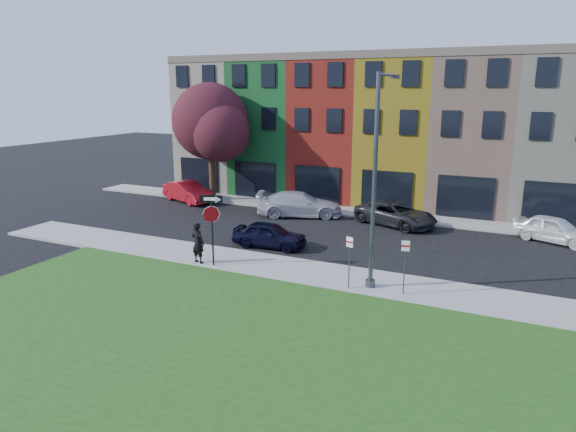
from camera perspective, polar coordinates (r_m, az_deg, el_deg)
The scene contains 15 objects.
ground at distance 20.65m, azimuth -0.89°, elevation -9.09°, with size 120.00×120.00×0.00m, color black.
sidewalk_near at distance 22.52m, azimuth 7.12°, elevation -7.02°, with size 40.00×3.00×0.12m, color gray.
sidewalk_far at distance 34.95m, azimuth 5.53°, elevation 0.62°, with size 40.00×2.40×0.12m, color gray.
rowhouse_block at distance 39.88m, azimuth 9.45°, elevation 9.32°, with size 30.00×10.12×10.00m.
stop_sign at distance 23.52m, azimuth -8.49°, elevation 0.01°, with size 1.00×0.39×3.32m.
man at distance 24.35m, azimuth -9.98°, elevation -2.96°, with size 0.77×0.57×1.93m, color black.
sedan_near at distance 26.85m, azimuth -2.06°, elevation -2.09°, with size 3.99×1.82×1.33m, color black.
parked_car_red at distance 38.30m, azimuth -11.07°, elevation 2.67°, with size 4.85×3.16×1.51m, color maroon.
parked_car_silver at distance 33.31m, azimuth 1.28°, elevation 1.32°, with size 5.91×4.07×1.59m, color #BBBBC1.
parked_car_dark at distance 31.77m, azimuth 11.89°, elevation 0.23°, with size 5.60×4.05×1.42m, color black.
parked_car_white at distance 31.18m, azimuth 27.48°, elevation -1.32°, with size 4.52×3.14×1.43m, color white.
street_lamp at distance 20.72m, azimuth 9.74°, elevation 3.66°, with size 0.43×2.58×8.59m.
parking_sign_a at distance 20.97m, azimuth 6.84°, elevation -4.32°, with size 0.31×0.13×2.30m.
parking_sign_b at distance 20.74m, azimuth 12.87°, elevation -4.73°, with size 0.31×0.12×2.33m.
tree_purple at distance 37.65m, azimuth -8.45°, elevation 10.15°, with size 6.53×5.71×8.42m.
Camera 1 is at (8.39, -17.05, 8.09)m, focal length 32.00 mm.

